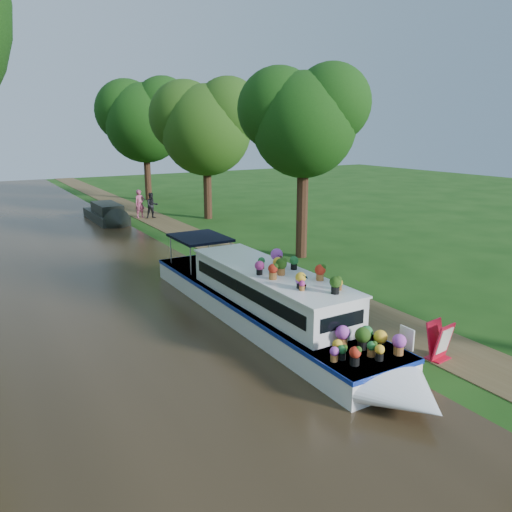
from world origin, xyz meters
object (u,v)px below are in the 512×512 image
at_px(second_boat, 107,214).
at_px(pedestrian_pink, 140,204).
at_px(plant_boat, 269,301).
at_px(sandwich_board, 440,343).
at_px(pedestrian_dark, 152,206).

xyz_separation_m(second_boat, pedestrian_pink, (2.35, 0.23, 0.51)).
height_order(second_boat, pedestrian_pink, pedestrian_pink).
bearing_deg(plant_boat, second_boat, 88.90).
distance_m(sandwich_board, pedestrian_pink, 25.61).
height_order(sandwich_board, pedestrian_pink, pedestrian_pink).
relative_size(second_boat, sandwich_board, 6.03).
bearing_deg(sandwich_board, plant_boat, 114.92).
relative_size(plant_boat, sandwich_board, 12.95).
bearing_deg(second_boat, sandwich_board, -84.58).
xyz_separation_m(pedestrian_pink, pedestrian_dark, (0.65, -0.65, -0.09)).
distance_m(plant_boat, pedestrian_pink, 21.45).
bearing_deg(plant_boat, pedestrian_dark, 80.65).
bearing_deg(sandwich_board, pedestrian_pink, 82.84).
distance_m(second_boat, pedestrian_pink, 2.41).
bearing_deg(sandwich_board, pedestrian_dark, 81.36).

